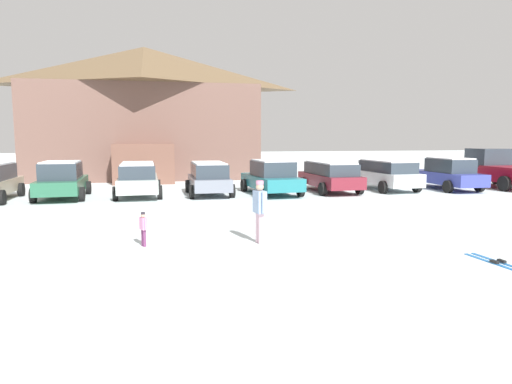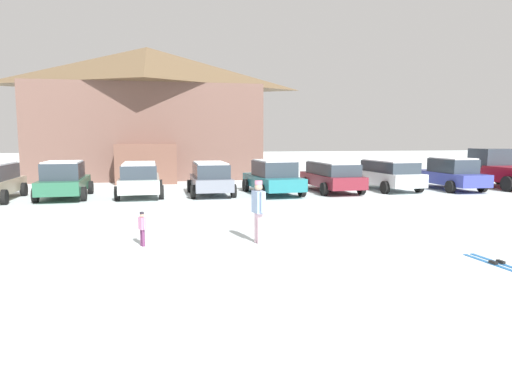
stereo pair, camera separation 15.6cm
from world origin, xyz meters
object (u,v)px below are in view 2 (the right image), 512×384
object	(u,v)px
ski_lodge	(148,112)
parked_white_suv	(388,174)
parked_teal_hatchback	(273,177)
pickup_truck	(501,170)
parked_maroon_van	(332,175)
skier_adult_in_blue_parka	(259,208)
skier_child_in_pink_snowsuit	(142,227)
parked_silver_wagon	(140,178)
parked_green_coupe	(64,180)
parked_grey_wagon	(210,177)
parked_blue_hatchback	(450,174)
pair_of_skis	(496,263)

from	to	relation	value
ski_lodge	parked_white_suv	world-z (taller)	ski_lodge
parked_teal_hatchback	pickup_truck	distance (m)	13.25
parked_maroon_van	pickup_truck	world-z (taller)	pickup_truck
parked_white_suv	skier_adult_in_blue_parka	world-z (taller)	skier_adult_in_blue_parka
skier_child_in_pink_snowsuit	ski_lodge	bearing A→B (deg)	91.65
ski_lodge	parked_maroon_van	bearing A→B (deg)	-48.72
parked_silver_wagon	parked_green_coupe	bearing A→B (deg)	-177.77
parked_white_suv	parked_grey_wagon	bearing A→B (deg)	-178.68
parked_blue_hatchback	skier_adult_in_blue_parka	distance (m)	16.13
parked_silver_wagon	pickup_truck	world-z (taller)	pickup_truck
parked_silver_wagon	parked_teal_hatchback	xyz separation A→B (m)	(6.40, -0.51, -0.02)
parked_grey_wagon	parked_blue_hatchback	size ratio (longest dim) A/B	0.88
parked_grey_wagon	parked_white_suv	world-z (taller)	parked_grey_wagon
skier_adult_in_blue_parka	pair_of_skis	size ratio (longest dim) A/B	0.99
ski_lodge	parked_green_coupe	xyz separation A→B (m)	(-3.44, -10.82, -3.68)
ski_lodge	parked_white_suv	bearing A→B (deg)	-40.02
pickup_truck	skier_adult_in_blue_parka	world-z (taller)	pickup_truck
parked_silver_wagon	skier_child_in_pink_snowsuit	world-z (taller)	parked_silver_wagon
parked_silver_wagon	skier_child_in_pink_snowsuit	distance (m)	10.43
parked_teal_hatchback	pickup_truck	world-z (taller)	pickup_truck
parked_grey_wagon	skier_adult_in_blue_parka	distance (m)	10.44
parked_maroon_van	ski_lodge	bearing A→B (deg)	131.28
parked_grey_wagon	skier_child_in_pink_snowsuit	size ratio (longest dim) A/B	4.57
ski_lodge	parked_blue_hatchback	distance (m)	19.89
skier_child_in_pink_snowsuit	pair_of_skis	world-z (taller)	skier_child_in_pink_snowsuit
parked_silver_wagon	parked_maroon_van	bearing A→B (deg)	-0.92
parked_silver_wagon	skier_adult_in_blue_parka	size ratio (longest dim) A/B	2.80
parked_maroon_van	pair_of_skis	xyz separation A→B (m)	(-1.10, -13.45, -0.83)
parked_blue_hatchback	skier_child_in_pink_snowsuit	bearing A→B (deg)	-147.18
parked_teal_hatchback	pair_of_skis	distance (m)	13.28
parked_teal_hatchback	pair_of_skis	xyz separation A→B (m)	(2.07, -13.09, -0.83)
pair_of_skis	parked_white_suv	bearing A→B (deg)	72.39
parked_green_coupe	pair_of_skis	distance (m)	17.96
parked_maroon_van	skier_child_in_pink_snowsuit	world-z (taller)	parked_maroon_van
parked_teal_hatchback	parked_silver_wagon	bearing A→B (deg)	175.44
parked_silver_wagon	parked_white_suv	bearing A→B (deg)	-0.01
parked_green_coupe	skier_adult_in_blue_parka	xyz separation A→B (m)	(7.05, -10.52, 0.09)
parked_green_coupe	parked_teal_hatchback	distance (m)	9.79
parked_blue_hatchback	pickup_truck	size ratio (longest dim) A/B	0.87
parked_blue_hatchback	parked_teal_hatchback	bearing A→B (deg)	-179.47
parked_white_suv	skier_adult_in_blue_parka	bearing A→B (deg)	-130.56
pair_of_skis	parked_green_coupe	bearing A→B (deg)	131.33
parked_white_suv	parked_teal_hatchback	bearing A→B (deg)	-175.44
parked_green_coupe	pickup_truck	xyz separation A→B (m)	(23.02, 0.22, 0.14)
parked_grey_wagon	pair_of_skis	distance (m)	14.36
parked_teal_hatchback	parked_maroon_van	size ratio (longest dim) A/B	1.01
pickup_truck	skier_adult_in_blue_parka	size ratio (longest dim) A/B	3.21
pickup_truck	parked_grey_wagon	bearing A→B (deg)	-178.92
parked_silver_wagon	parked_maroon_van	size ratio (longest dim) A/B	1.00
parked_green_coupe	parked_blue_hatchback	distance (m)	19.52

